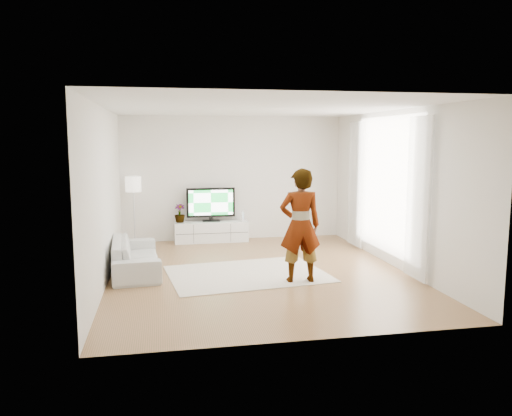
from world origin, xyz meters
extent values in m
plane|color=#A27049|center=(0.00, 0.00, 0.00)|extent=(6.00, 6.00, 0.00)
plane|color=white|center=(0.00, 0.00, 2.80)|extent=(6.00, 6.00, 0.00)
cube|color=silver|center=(-2.50, 0.00, 1.40)|extent=(0.02, 6.00, 2.80)
cube|color=silver|center=(2.50, 0.00, 1.40)|extent=(0.02, 6.00, 2.80)
cube|color=silver|center=(0.00, 3.00, 1.40)|extent=(5.00, 0.02, 2.80)
cube|color=silver|center=(0.00, -3.00, 1.40)|extent=(5.00, 0.02, 2.80)
cube|color=white|center=(2.48, 0.30, 1.45)|extent=(0.01, 2.60, 2.50)
cube|color=white|center=(2.40, -1.00, 1.35)|extent=(0.04, 0.70, 2.60)
cube|color=white|center=(2.40, 1.60, 1.35)|extent=(0.04, 0.70, 2.60)
cube|color=white|center=(-0.53, 2.77, 0.23)|extent=(1.64, 0.46, 0.46)
cube|color=black|center=(-0.53, 2.53, 0.23)|extent=(1.59, 0.00, 0.01)
cube|color=black|center=(-0.94, 2.53, 0.23)|extent=(0.01, 0.00, 0.40)
cube|color=black|center=(-0.12, 2.53, 0.23)|extent=(0.01, 0.00, 0.40)
cube|color=black|center=(-0.53, 2.79, 0.47)|extent=(0.39, 0.21, 0.02)
cube|color=black|center=(-0.53, 2.79, 0.52)|extent=(0.08, 0.05, 0.08)
cube|color=black|center=(-0.53, 2.79, 0.88)|extent=(1.08, 0.06, 0.66)
cube|color=green|center=(-0.53, 2.76, 0.88)|extent=(0.98, 0.01, 0.56)
cube|color=white|center=(0.18, 2.77, 0.57)|extent=(0.06, 0.16, 0.22)
cube|color=#4CB2FF|center=(0.18, 2.68, 0.59)|extent=(0.01, 0.00, 0.12)
imported|color=#3F7238|center=(-1.23, 2.77, 0.66)|extent=(0.24, 0.24, 0.41)
cube|color=beige|center=(-0.21, -0.09, 0.01)|extent=(2.82, 2.19, 0.01)
imported|color=#334772|center=(0.55, -0.69, 0.92)|extent=(0.69, 0.47, 1.82)
imported|color=silver|center=(-2.08, 0.44, 0.29)|extent=(0.90, 2.01, 0.57)
cylinder|color=silver|center=(-2.20, 2.70, 0.01)|extent=(0.26, 0.26, 0.02)
cylinder|color=silver|center=(-2.20, 2.70, 0.59)|extent=(0.03, 0.03, 1.15)
cylinder|color=white|center=(-2.20, 2.70, 1.33)|extent=(0.33, 0.33, 0.32)
camera|label=1|loc=(-1.60, -8.24, 2.29)|focal=35.00mm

